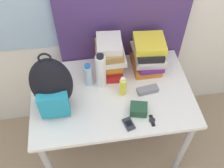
# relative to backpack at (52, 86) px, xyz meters

# --- Properties ---
(curtain_blue) EXTENTS (0.97, 0.04, 2.50)m
(curtain_blue) POSITION_rel_backpack_xyz_m (0.53, 0.44, 0.27)
(curtain_blue) COLOR #4C336B
(curtain_blue) RESTS_ON ground_plane
(desk) EXTENTS (1.14, 0.73, 0.78)m
(desk) POSITION_rel_backpack_xyz_m (0.39, 0.04, -0.31)
(desk) COLOR silver
(desk) RESTS_ON ground_plane
(backpack) EXTENTS (0.27, 0.22, 0.47)m
(backpack) POSITION_rel_backpack_xyz_m (0.00, 0.00, 0.00)
(backpack) COLOR black
(backpack) RESTS_ON desk
(book_stack_left) EXTENTS (0.22, 0.28, 0.30)m
(book_stack_left) POSITION_rel_backpack_xyz_m (0.40, 0.26, -0.06)
(book_stack_left) COLOR red
(book_stack_left) RESTS_ON desk
(book_stack_center) EXTENTS (0.25, 0.28, 0.26)m
(book_stack_center) POSITION_rel_backpack_xyz_m (0.69, 0.26, -0.07)
(book_stack_center) COLOR orange
(book_stack_center) RESTS_ON desk
(water_bottle) EXTENTS (0.06, 0.06, 0.19)m
(water_bottle) POSITION_rel_backpack_xyz_m (0.24, 0.16, -0.11)
(water_bottle) COLOR silver
(water_bottle) RESTS_ON desk
(sports_bottle) EXTENTS (0.07, 0.07, 0.29)m
(sports_bottle) POSITION_rel_backpack_xyz_m (0.32, 0.14, -0.06)
(sports_bottle) COLOR white
(sports_bottle) RESTS_ON desk
(sunscreen_bottle) EXTENTS (0.05, 0.05, 0.16)m
(sunscreen_bottle) POSITION_rel_backpack_xyz_m (0.46, 0.03, -0.13)
(sunscreen_bottle) COLOR yellow
(sunscreen_bottle) RESTS_ON desk
(cell_phone) EXTENTS (0.08, 0.10, 0.02)m
(cell_phone) POSITION_rel_backpack_xyz_m (0.46, -0.23, -0.19)
(cell_phone) COLOR #2D2D33
(cell_phone) RESTS_ON desk
(sunglasses_case) EXTENTS (0.16, 0.07, 0.04)m
(sunglasses_case) POSITION_rel_backpack_xyz_m (0.64, 0.02, -0.18)
(sunglasses_case) COLOR gray
(sunglasses_case) RESTS_ON desk
(camera_pouch) EXTENTS (0.13, 0.11, 0.07)m
(camera_pouch) POSITION_rel_backpack_xyz_m (0.54, -0.14, -0.17)
(camera_pouch) COLOR #234C33
(camera_pouch) RESTS_ON desk
(wristwatch) EXTENTS (0.04, 0.09, 0.01)m
(wristwatch) POSITION_rel_backpack_xyz_m (0.61, -0.22, -0.20)
(wristwatch) COLOR black
(wristwatch) RESTS_ON desk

